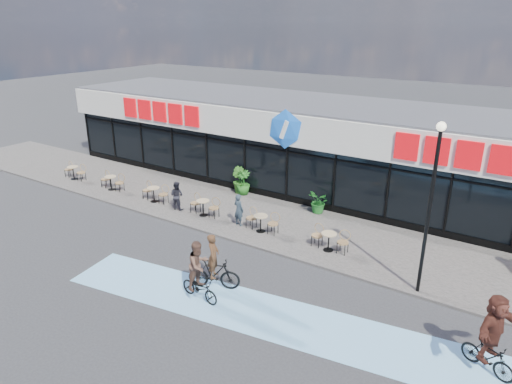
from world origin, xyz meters
TOP-DOWN VIEW (x-y plane):
  - ground at (0.00, 0.00)m, footprint 120.00×120.00m
  - sidewalk at (0.00, 4.50)m, footprint 44.00×5.00m
  - bike_lane at (4.00, -1.50)m, footprint 14.17×4.13m
  - building at (-0.00, 9.93)m, footprint 30.60×6.57m
  - lamp_post at (7.68, 2.30)m, footprint 0.28×0.28m
  - bistro_set_0 at (-11.77, 3.40)m, footprint 1.54×0.62m
  - bistro_set_1 at (-8.62, 3.40)m, footprint 1.54×0.62m
  - bistro_set_2 at (-5.47, 3.40)m, footprint 1.54×0.62m
  - bistro_set_3 at (-2.33, 3.40)m, footprint 1.54×0.62m
  - bistro_set_4 at (0.82, 3.40)m, footprint 1.54×0.62m
  - bistro_set_5 at (3.96, 3.40)m, footprint 1.54×0.62m
  - potted_plant_left at (-2.71, 6.66)m, footprint 0.93×0.86m
  - potted_plant_mid at (-2.34, 6.59)m, footprint 0.77×0.77m
  - potted_plant_right at (2.03, 6.45)m, footprint 1.32×1.31m
  - patron_left at (-0.34, 3.33)m, footprint 0.59×0.45m
  - patron_right at (-3.84, 3.21)m, footprint 0.74×0.61m
  - cyclist_a at (1.77, -1.14)m, footprint 1.85×1.20m
  - cyclist_b at (10.13, -0.42)m, footprint 1.51×1.78m
  - cyclist_c at (1.78, -1.92)m, footprint 1.60×0.86m

SIDE VIEW (x-z plane):
  - ground at x=0.00m, z-range 0.00..0.00m
  - bike_lane at x=4.00m, z-range 0.00..0.01m
  - sidewalk at x=0.00m, z-range 0.00..0.10m
  - bistro_set_0 at x=-11.77m, z-range 0.11..1.01m
  - bistro_set_1 at x=-8.62m, z-range 0.11..1.01m
  - bistro_set_2 at x=-5.47m, z-range 0.11..1.01m
  - bistro_set_3 at x=-2.33m, z-range 0.11..1.01m
  - bistro_set_4 at x=0.82m, z-range 0.11..1.01m
  - bistro_set_5 at x=3.96m, z-range 0.11..1.01m
  - potted_plant_right at x=2.03m, z-range 0.10..1.21m
  - cyclist_a at x=1.77m, z-range -0.29..1.73m
  - potted_plant_mid at x=-2.34m, z-range 0.10..1.37m
  - potted_plant_left at x=-2.71m, z-range 0.10..1.46m
  - patron_right at x=-3.84m, z-range 0.10..1.49m
  - patron_left at x=-0.34m, z-range 0.10..1.55m
  - cyclist_c at x=1.78m, z-range -0.17..1.93m
  - cyclist_b at x=10.13m, z-range 0.00..2.29m
  - building at x=0.00m, z-range -0.04..4.71m
  - lamp_post at x=7.68m, z-range 0.60..6.32m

